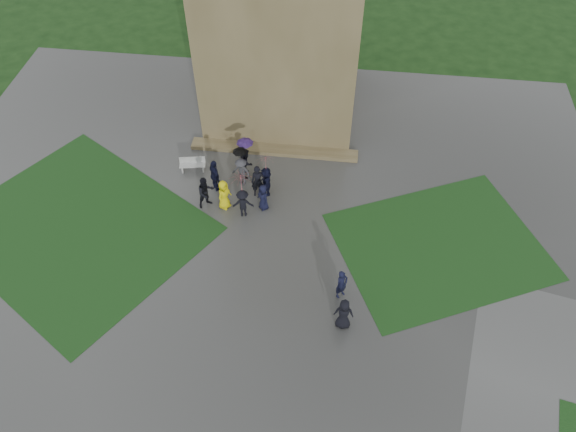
# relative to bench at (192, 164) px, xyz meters

# --- Properties ---
(ground) EXTENTS (120.00, 120.00, 0.00)m
(ground) POSITION_rel_bench_xyz_m (4.01, -8.65, -0.42)
(ground) COLOR black
(plaza) EXTENTS (34.00, 34.00, 0.02)m
(plaza) POSITION_rel_bench_xyz_m (4.01, -6.65, -0.41)
(plaza) COLOR #353533
(plaza) RESTS_ON ground
(lawn_inset_left) EXTENTS (14.10, 13.46, 0.01)m
(lawn_inset_left) POSITION_rel_bench_xyz_m (-4.49, -4.65, -0.39)
(lawn_inset_left) COLOR #133412
(lawn_inset_left) RESTS_ON plaza
(lawn_inset_right) EXTENTS (11.12, 10.15, 0.01)m
(lawn_inset_right) POSITION_rel_bench_xyz_m (12.51, -3.65, -0.39)
(lawn_inset_right) COLOR #133412
(lawn_inset_right) RESTS_ON plaza
(tower_plinth) EXTENTS (9.00, 0.80, 0.22)m
(tower_plinth) POSITION_rel_bench_xyz_m (4.01, 1.95, -0.29)
(tower_plinth) COLOR brown
(tower_plinth) RESTS_ON plaza
(bench) EXTENTS (1.38, 0.64, 0.77)m
(bench) POSITION_rel_bench_xyz_m (0.00, 0.00, 0.00)
(bench) COLOR #B1B2AD
(bench) RESTS_ON plaza
(visitor_cluster) EXTENTS (3.70, 3.80, 2.65)m
(visitor_cluster) POSITION_rel_bench_xyz_m (2.91, -1.57, 0.76)
(visitor_cluster) COLOR black
(visitor_cluster) RESTS_ON plaza
(pedestrian_mid) EXTENTS (0.67, 0.68, 1.58)m
(pedestrian_mid) POSITION_rel_bench_xyz_m (8.10, -6.91, 0.39)
(pedestrian_mid) COLOR black
(pedestrian_mid) RESTS_ON plaza
(pedestrian_near) EXTENTS (0.83, 0.58, 1.67)m
(pedestrian_near) POSITION_rel_bench_xyz_m (8.27, -8.36, 0.44)
(pedestrian_near) COLOR black
(pedestrian_near) RESTS_ON plaza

